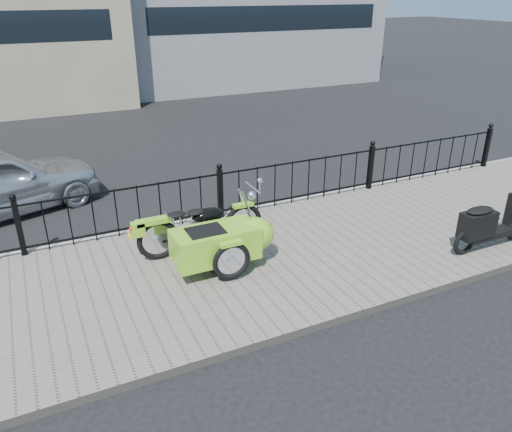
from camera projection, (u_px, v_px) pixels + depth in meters
name	position (u px, v px, depth m)	size (l,w,h in m)	color
ground	(249.00, 251.00, 8.62)	(120.00, 120.00, 0.00)	black
sidewalk	(262.00, 261.00, 8.18)	(30.00, 3.80, 0.12)	#6B655A
curb	(218.00, 217.00, 9.78)	(30.00, 0.10, 0.12)	gray
iron_fence	(220.00, 194.00, 9.44)	(14.11, 0.11, 1.08)	black
motorcycle_sidecar	(223.00, 237.00, 7.78)	(2.28, 1.48, 0.98)	black
scooter	(489.00, 225.00, 8.29)	(1.67, 0.49, 1.13)	black
spare_tire	(223.00, 255.00, 7.59)	(0.63, 0.63, 0.09)	black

